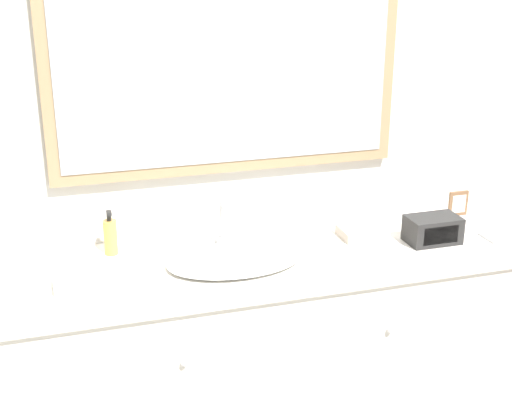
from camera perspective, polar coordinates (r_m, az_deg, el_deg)
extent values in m
cube|color=silver|center=(2.88, -1.20, 6.23)|extent=(8.00, 0.06, 2.55)
cube|color=#997A56|center=(2.76, -2.32, 11.74)|extent=(1.39, 0.04, 0.88)
cube|color=#9EA8B2|center=(2.74, -2.21, 11.68)|extent=(1.30, 0.01, 0.79)
cube|color=silver|center=(2.92, 0.76, -11.96)|extent=(2.12, 0.58, 0.84)
cube|color=silver|center=(2.71, 0.80, -4.18)|extent=(2.19, 0.62, 0.03)
sphere|color=silver|center=(2.46, -5.76, -12.26)|extent=(0.02, 0.02, 0.02)
sphere|color=silver|center=(2.69, 10.71, -9.57)|extent=(0.02, 0.02, 0.02)
ellipsoid|color=white|center=(2.64, -1.73, -4.15)|extent=(0.51, 0.33, 0.03)
cylinder|color=silver|center=(2.80, -2.71, -2.71)|extent=(0.06, 0.06, 0.03)
cylinder|color=silver|center=(2.77, -2.74, -0.98)|extent=(0.02, 0.02, 0.15)
cylinder|color=silver|center=(2.71, -2.59, 0.26)|extent=(0.02, 0.07, 0.02)
cylinder|color=white|center=(2.78, -4.22, -2.60)|extent=(0.05, 0.02, 0.02)
cylinder|color=white|center=(2.81, -1.23, -2.26)|extent=(0.05, 0.02, 0.02)
cylinder|color=gold|center=(2.76, -11.56, -2.32)|extent=(0.05, 0.05, 0.14)
cylinder|color=black|center=(2.72, -11.68, -0.66)|extent=(0.02, 0.02, 0.04)
cube|color=black|center=(2.71, -11.69, -0.40)|extent=(0.02, 0.03, 0.01)
cube|color=black|center=(2.90, 13.95, -1.67)|extent=(0.21, 0.13, 0.11)
cube|color=black|center=(2.85, 14.56, -2.10)|extent=(0.15, 0.01, 0.07)
cube|color=brown|center=(3.21, 15.86, 0.35)|extent=(0.09, 0.01, 0.11)
cube|color=beige|center=(3.21, 15.93, 0.31)|extent=(0.06, 0.00, 0.08)
cube|color=silver|center=(2.54, -13.95, -5.79)|extent=(0.17, 0.12, 0.04)
cube|color=#B7A899|center=(2.91, 8.50, -1.91)|extent=(0.18, 0.13, 0.04)
cube|color=silver|center=(3.04, 19.06, -2.16)|extent=(0.15, 0.11, 0.01)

